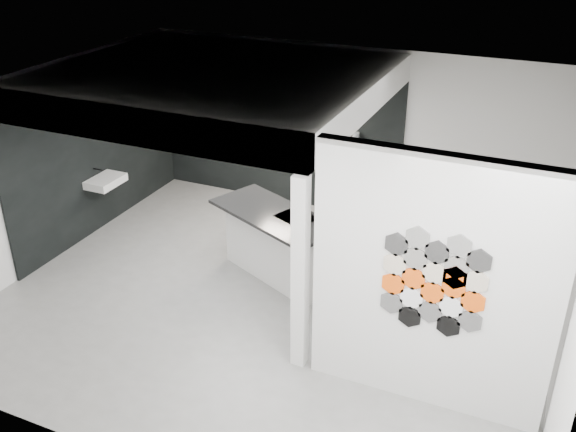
{
  "coord_description": "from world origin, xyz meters",
  "views": [
    {
      "loc": [
        3.09,
        -6.45,
        4.85
      ],
      "look_at": [
        0.1,
        0.3,
        1.15
      ],
      "focal_mm": 40.0,
      "sensor_mm": 36.0,
      "label": 1
    }
  ],
  "objects_px": {
    "stockpot": "(226,118)",
    "glass_bowl": "(356,139)",
    "wall_basin": "(106,181)",
    "glass_vase": "(356,137)",
    "utensil_cup": "(223,120)",
    "partition_panel": "(432,287)",
    "bottle_dark": "(273,125)",
    "kitchen_island": "(280,243)",
    "kettle": "(325,132)"
  },
  "relations": [
    {
      "from": "kitchen_island",
      "to": "kettle",
      "type": "height_order",
      "value": "kitchen_island"
    },
    {
      "from": "kettle",
      "to": "glass_vase",
      "type": "height_order",
      "value": "kettle"
    },
    {
      "from": "glass_vase",
      "to": "bottle_dark",
      "type": "xyz_separation_m",
      "value": [
        -1.46,
        0.0,
        0.01
      ]
    },
    {
      "from": "partition_panel",
      "to": "utensil_cup",
      "type": "distance_m",
      "value": 5.92
    },
    {
      "from": "kitchen_island",
      "to": "glass_bowl",
      "type": "xyz_separation_m",
      "value": [
        0.33,
        2.22,
        0.85
      ]
    },
    {
      "from": "glass_vase",
      "to": "utensil_cup",
      "type": "bearing_deg",
      "value": 180.0
    },
    {
      "from": "glass_vase",
      "to": "stockpot",
      "type": "bearing_deg",
      "value": 180.0
    },
    {
      "from": "wall_basin",
      "to": "kettle",
      "type": "distance_m",
      "value": 3.57
    },
    {
      "from": "glass_vase",
      "to": "glass_bowl",
      "type": "bearing_deg",
      "value": 0.0
    },
    {
      "from": "kitchen_island",
      "to": "stockpot",
      "type": "height_order",
      "value": "kitchen_island"
    },
    {
      "from": "wall_basin",
      "to": "glass_vase",
      "type": "relative_size",
      "value": 4.03
    },
    {
      "from": "wall_basin",
      "to": "glass_bowl",
      "type": "bearing_deg",
      "value": 31.35
    },
    {
      "from": "stockpot",
      "to": "glass_bowl",
      "type": "bearing_deg",
      "value": 0.0
    },
    {
      "from": "utensil_cup",
      "to": "glass_bowl",
      "type": "bearing_deg",
      "value": 0.0
    },
    {
      "from": "partition_panel",
      "to": "kettle",
      "type": "xyz_separation_m",
      "value": [
        -2.61,
        3.87,
        -0.0
      ]
    },
    {
      "from": "stockpot",
      "to": "utensil_cup",
      "type": "height_order",
      "value": "stockpot"
    },
    {
      "from": "bottle_dark",
      "to": "stockpot",
      "type": "bearing_deg",
      "value": 180.0
    },
    {
      "from": "kitchen_island",
      "to": "wall_basin",
      "type": "bearing_deg",
      "value": -158.65
    },
    {
      "from": "partition_panel",
      "to": "kitchen_island",
      "type": "bearing_deg",
      "value": 145.68
    },
    {
      "from": "stockpot",
      "to": "glass_bowl",
      "type": "relative_size",
      "value": 1.59
    },
    {
      "from": "wall_basin",
      "to": "glass_vase",
      "type": "bearing_deg",
      "value": 31.35
    },
    {
      "from": "partition_panel",
      "to": "bottle_dark",
      "type": "height_order",
      "value": "partition_panel"
    },
    {
      "from": "partition_panel",
      "to": "glass_bowl",
      "type": "distance_m",
      "value": 4.39
    },
    {
      "from": "stockpot",
      "to": "glass_vase",
      "type": "relative_size",
      "value": 1.31
    },
    {
      "from": "kettle",
      "to": "bottle_dark",
      "type": "xyz_separation_m",
      "value": [
        -0.93,
        0.0,
        0.0
      ]
    },
    {
      "from": "partition_panel",
      "to": "glass_bowl",
      "type": "height_order",
      "value": "partition_panel"
    },
    {
      "from": "stockpot",
      "to": "kettle",
      "type": "xyz_separation_m",
      "value": [
        1.83,
        0.0,
        -0.0
      ]
    },
    {
      "from": "kitchen_island",
      "to": "glass_vase",
      "type": "bearing_deg",
      "value": 105.87
    },
    {
      "from": "glass_vase",
      "to": "bottle_dark",
      "type": "height_order",
      "value": "bottle_dark"
    },
    {
      "from": "stockpot",
      "to": "kettle",
      "type": "relative_size",
      "value": 1.05
    },
    {
      "from": "stockpot",
      "to": "glass_bowl",
      "type": "xyz_separation_m",
      "value": [
        2.36,
        0.0,
        -0.04
      ]
    },
    {
      "from": "stockpot",
      "to": "wall_basin",
      "type": "bearing_deg",
      "value": -116.59
    },
    {
      "from": "stockpot",
      "to": "bottle_dark",
      "type": "height_order",
      "value": "bottle_dark"
    },
    {
      "from": "kitchen_island",
      "to": "partition_panel",
      "type": "bearing_deg",
      "value": -10.01
    },
    {
      "from": "kitchen_island",
      "to": "glass_vase",
      "type": "relative_size",
      "value": 13.95
    },
    {
      "from": "wall_basin",
      "to": "glass_vase",
      "type": "xyz_separation_m",
      "value": [
        3.39,
        2.07,
        0.54
      ]
    },
    {
      "from": "utensil_cup",
      "to": "partition_panel",
      "type": "bearing_deg",
      "value": -40.74
    },
    {
      "from": "stockpot",
      "to": "kettle",
      "type": "height_order",
      "value": "stockpot"
    },
    {
      "from": "wall_basin",
      "to": "glass_vase",
      "type": "distance_m",
      "value": 4.01
    },
    {
      "from": "partition_panel",
      "to": "kettle",
      "type": "height_order",
      "value": "partition_panel"
    },
    {
      "from": "kitchen_island",
      "to": "bottle_dark",
      "type": "xyz_separation_m",
      "value": [
        -1.13,
        2.22,
        0.88
      ]
    },
    {
      "from": "wall_basin",
      "to": "utensil_cup",
      "type": "distance_m",
      "value": 2.34
    },
    {
      "from": "kitchen_island",
      "to": "bottle_dark",
      "type": "relative_size",
      "value": 12.83
    },
    {
      "from": "wall_basin",
      "to": "glass_bowl",
      "type": "height_order",
      "value": "glass_bowl"
    },
    {
      "from": "stockpot",
      "to": "bottle_dark",
      "type": "xyz_separation_m",
      "value": [
        0.9,
        0.0,
        0.0
      ]
    },
    {
      "from": "kitchen_island",
      "to": "kettle",
      "type": "xyz_separation_m",
      "value": [
        -0.2,
        2.22,
        0.88
      ]
    },
    {
      "from": "partition_panel",
      "to": "bottle_dark",
      "type": "distance_m",
      "value": 5.24
    },
    {
      "from": "kitchen_island",
      "to": "glass_bowl",
      "type": "bearing_deg",
      "value": 105.87
    },
    {
      "from": "wall_basin",
      "to": "utensil_cup",
      "type": "relative_size",
      "value": 6.57
    },
    {
      "from": "wall_basin",
      "to": "glass_vase",
      "type": "height_order",
      "value": "glass_vase"
    }
  ]
}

